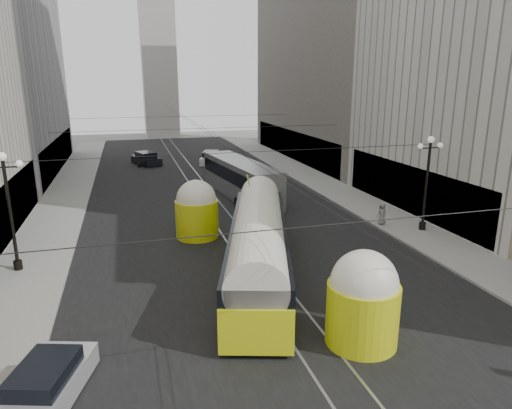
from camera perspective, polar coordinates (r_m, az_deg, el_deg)
road at (r=41.74m, az=-6.42°, el=1.28°), size 20.00×85.00×0.02m
sidewalk_left at (r=44.97m, az=-22.45°, el=1.31°), size 4.00×72.00×0.15m
sidewalk_right at (r=48.28m, az=7.07°, el=3.26°), size 4.00×72.00×0.15m
rail_left at (r=41.63m, az=-7.44°, el=1.21°), size 0.12×85.00×0.04m
rail_right at (r=41.86m, az=-5.41°, el=1.35°), size 0.12×85.00×0.04m
building_right_far at (r=61.79m, az=10.35°, el=20.88°), size 12.60×32.60×32.60m
distant_tower at (r=87.87m, az=-12.14°, el=18.18°), size 6.00×6.00×31.36m
lamppost_left_mid at (r=26.98m, az=-28.47°, el=-0.08°), size 1.86×0.44×6.37m
lamppost_right_mid at (r=32.43m, az=20.60°, el=3.12°), size 1.86×0.44×6.37m
catenary at (r=39.75m, az=-6.26°, el=9.20°), size 25.00×72.00×0.23m
streetcar at (r=23.74m, az=0.32°, el=-4.75°), size 7.11×17.12×3.89m
city_bus at (r=40.26m, az=-1.96°, el=3.41°), size 4.34×12.91×3.21m
sedan_silver at (r=17.02m, az=-24.80°, el=-19.87°), size 3.02×4.70×1.38m
sedan_white_far at (r=57.10m, az=-5.66°, el=5.81°), size 3.54×5.33×1.56m
sedan_dark_far at (r=57.82m, az=-13.56°, el=5.57°), size 3.64×5.31×1.55m
pedestrian_sidewalk_right at (r=33.36m, az=15.46°, el=-1.09°), size 0.84×0.59×1.59m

